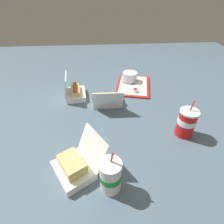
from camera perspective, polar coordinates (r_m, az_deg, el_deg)
name	(u,v)px	position (r m, az deg, el deg)	size (l,w,h in m)	color
ground_plane	(113,118)	(1.12, 0.47, -1.82)	(3.20, 3.20, 0.00)	#4C6070
food_tray	(133,85)	(1.47, 6.89, 8.62)	(0.42, 0.34, 0.01)	red
cake_container	(130,77)	(1.51, 5.83, 11.29)	(0.12, 0.12, 0.08)	black
ketchup_cup	(135,90)	(1.36, 7.61, 7.05)	(0.04, 0.04, 0.02)	white
napkin_stack	(140,84)	(1.48, 9.11, 9.01)	(0.10, 0.10, 0.00)	white
plastic_fork	(126,90)	(1.38, 4.50, 7.26)	(0.11, 0.01, 0.01)	white
clamshell_hotdog_back	(108,100)	(1.21, -1.42, 4.00)	(0.18, 0.20, 0.16)	white
clamshell_sandwich_corner	(75,166)	(0.83, -11.93, -16.76)	(0.26, 0.27, 0.17)	white
clamshell_hotdog_right	(74,92)	(1.33, -12.16, 6.38)	(0.20, 0.17, 0.18)	white
soda_cup_right	(186,122)	(1.03, 23.10, -3.16)	(0.10, 0.10, 0.22)	red
soda_cup_back	(110,176)	(0.74, -0.51, -20.17)	(0.09, 0.09, 0.22)	white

